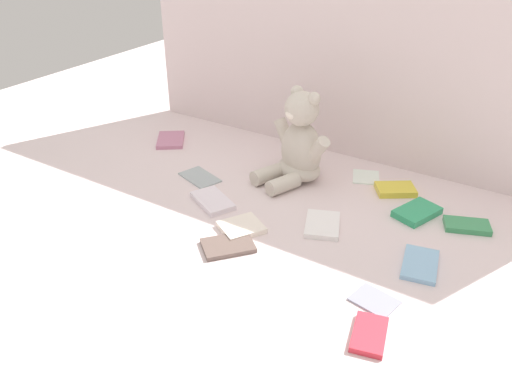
{
  "coord_description": "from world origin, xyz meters",
  "views": [
    {
      "loc": [
        0.61,
        -1.1,
        0.77
      ],
      "look_at": [
        -0.01,
        -0.1,
        0.1
      ],
      "focal_mm": 36.33,
      "sensor_mm": 36.0,
      "label": 1
    }
  ],
  "objects_px": {
    "book_case_2": "(420,264)",
    "book_case_11": "(171,140)",
    "teddy_bear": "(299,147)",
    "book_case_1": "(213,201)",
    "book_case_10": "(374,300)",
    "book_case_12": "(241,227)",
    "book_case_3": "(467,226)",
    "book_case_5": "(366,176)",
    "book_case_8": "(395,189)",
    "book_case_0": "(228,246)",
    "book_case_4": "(369,334)",
    "book_case_9": "(322,225)",
    "book_case_7": "(417,212)",
    "book_case_6": "(200,177)"
  },
  "relations": [
    {
      "from": "teddy_bear",
      "to": "book_case_8",
      "type": "distance_m",
      "value": 0.32
    },
    {
      "from": "teddy_bear",
      "to": "book_case_2",
      "type": "relative_size",
      "value": 2.18
    },
    {
      "from": "book_case_12",
      "to": "book_case_1",
      "type": "bearing_deg",
      "value": 5.03
    },
    {
      "from": "book_case_2",
      "to": "book_case_11",
      "type": "relative_size",
      "value": 0.96
    },
    {
      "from": "book_case_6",
      "to": "book_case_12",
      "type": "xyz_separation_m",
      "value": [
        0.27,
        -0.17,
        0.0
      ]
    },
    {
      "from": "teddy_bear",
      "to": "book_case_2",
      "type": "xyz_separation_m",
      "value": [
        0.46,
        -0.24,
        -0.1
      ]
    },
    {
      "from": "book_case_0",
      "to": "book_case_9",
      "type": "distance_m",
      "value": 0.27
    },
    {
      "from": "book_case_5",
      "to": "book_case_12",
      "type": "bearing_deg",
      "value": -132.33
    },
    {
      "from": "book_case_1",
      "to": "book_case_9",
      "type": "bearing_deg",
      "value": -53.38
    },
    {
      "from": "book_case_3",
      "to": "book_case_8",
      "type": "distance_m",
      "value": 0.24
    },
    {
      "from": "book_case_7",
      "to": "book_case_12",
      "type": "xyz_separation_m",
      "value": [
        -0.37,
        -0.32,
        -0.0
      ]
    },
    {
      "from": "book_case_11",
      "to": "teddy_bear",
      "type": "bearing_deg",
      "value": -36.14
    },
    {
      "from": "book_case_5",
      "to": "book_case_12",
      "type": "height_order",
      "value": "book_case_12"
    },
    {
      "from": "book_case_5",
      "to": "book_case_10",
      "type": "bearing_deg",
      "value": -88.26
    },
    {
      "from": "book_case_11",
      "to": "book_case_5",
      "type": "bearing_deg",
      "value": -26.67
    },
    {
      "from": "book_case_6",
      "to": "book_case_8",
      "type": "relative_size",
      "value": 1.16
    },
    {
      "from": "book_case_2",
      "to": "book_case_9",
      "type": "bearing_deg",
      "value": 162.24
    },
    {
      "from": "book_case_5",
      "to": "book_case_11",
      "type": "relative_size",
      "value": 0.68
    },
    {
      "from": "book_case_2",
      "to": "book_case_10",
      "type": "relative_size",
      "value": 1.4
    },
    {
      "from": "book_case_2",
      "to": "book_case_0",
      "type": "bearing_deg",
      "value": -168.82
    },
    {
      "from": "book_case_0",
      "to": "book_case_6",
      "type": "bearing_deg",
      "value": -1.35
    },
    {
      "from": "teddy_bear",
      "to": "book_case_12",
      "type": "relative_size",
      "value": 2.69
    },
    {
      "from": "book_case_9",
      "to": "book_case_7",
      "type": "bearing_deg",
      "value": -157.5
    },
    {
      "from": "book_case_11",
      "to": "book_case_12",
      "type": "bearing_deg",
      "value": -68.51
    },
    {
      "from": "book_case_12",
      "to": "book_case_4",
      "type": "bearing_deg",
      "value": -172.52
    },
    {
      "from": "book_case_1",
      "to": "book_case_9",
      "type": "height_order",
      "value": "same"
    },
    {
      "from": "book_case_3",
      "to": "book_case_10",
      "type": "distance_m",
      "value": 0.42
    },
    {
      "from": "book_case_2",
      "to": "book_case_8",
      "type": "relative_size",
      "value": 1.17
    },
    {
      "from": "book_case_1",
      "to": "book_case_9",
      "type": "distance_m",
      "value": 0.33
    },
    {
      "from": "book_case_3",
      "to": "book_case_11",
      "type": "distance_m",
      "value": 1.04
    },
    {
      "from": "book_case_7",
      "to": "book_case_9",
      "type": "relative_size",
      "value": 1.0
    },
    {
      "from": "teddy_bear",
      "to": "book_case_3",
      "type": "height_order",
      "value": "teddy_bear"
    },
    {
      "from": "book_case_1",
      "to": "book_case_7",
      "type": "height_order",
      "value": "book_case_7"
    },
    {
      "from": "teddy_bear",
      "to": "book_case_9",
      "type": "xyz_separation_m",
      "value": [
        0.19,
        -0.21,
        -0.1
      ]
    },
    {
      "from": "book_case_10",
      "to": "book_case_3",
      "type": "bearing_deg",
      "value": -2.75
    },
    {
      "from": "book_case_1",
      "to": "book_case_4",
      "type": "relative_size",
      "value": 1.27
    },
    {
      "from": "book_case_12",
      "to": "book_case_3",
      "type": "bearing_deg",
      "value": -116.42
    },
    {
      "from": "book_case_2",
      "to": "book_case_8",
      "type": "xyz_separation_m",
      "value": [
        -0.17,
        0.32,
        0.0
      ]
    },
    {
      "from": "book_case_5",
      "to": "book_case_8",
      "type": "distance_m",
      "value": 0.12
    },
    {
      "from": "book_case_3",
      "to": "book_case_11",
      "type": "xyz_separation_m",
      "value": [
        -1.04,
        0.01,
        -0.0
      ]
    },
    {
      "from": "book_case_1",
      "to": "book_case_5",
      "type": "bearing_deg",
      "value": -12.77
    },
    {
      "from": "book_case_5",
      "to": "book_case_11",
      "type": "bearing_deg",
      "value": 167.6
    },
    {
      "from": "book_case_3",
      "to": "book_case_5",
      "type": "xyz_separation_m",
      "value": [
        -0.34,
        0.13,
        -0.0
      ]
    },
    {
      "from": "book_case_1",
      "to": "book_case_9",
      "type": "relative_size",
      "value": 1.1
    },
    {
      "from": "teddy_bear",
      "to": "book_case_1",
      "type": "xyz_separation_m",
      "value": [
        -0.14,
        -0.27,
        -0.1
      ]
    },
    {
      "from": "book_case_12",
      "to": "book_case_0",
      "type": "bearing_deg",
      "value": 131.44
    },
    {
      "from": "book_case_5",
      "to": "book_case_12",
      "type": "xyz_separation_m",
      "value": [
        -0.17,
        -0.45,
        0.0
      ]
    },
    {
      "from": "book_case_0",
      "to": "book_case_4",
      "type": "bearing_deg",
      "value": -153.03
    },
    {
      "from": "book_case_2",
      "to": "book_case_8",
      "type": "distance_m",
      "value": 0.36
    },
    {
      "from": "book_case_5",
      "to": "book_case_12",
      "type": "distance_m",
      "value": 0.49
    }
  ]
}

